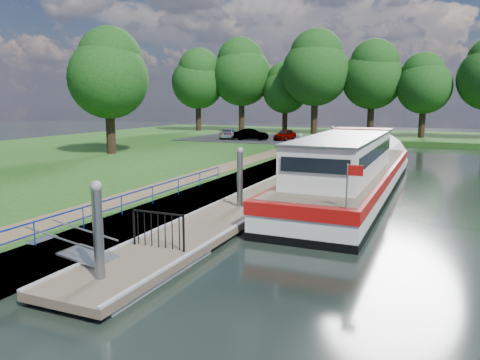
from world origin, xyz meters
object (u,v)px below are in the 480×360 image
at_px(car_a, 285,135).
at_px(car_c, 230,134).
at_px(pontoon, 274,192).
at_px(barge, 354,172).
at_px(car_b, 251,134).

bearing_deg(car_a, car_c, -166.18).
relative_size(pontoon, barge, 1.42).
distance_m(pontoon, barge, 4.52).
xyz_separation_m(barge, car_c, (-16.75, 20.40, 0.29)).
relative_size(pontoon, car_c, 8.02).
relative_size(pontoon, car_b, 8.52).
xyz_separation_m(pontoon, car_b, (-10.33, 22.19, 1.23)).
relative_size(car_a, car_b, 0.94).
bearing_deg(car_c, car_b, 154.69).
distance_m(barge, car_a, 23.62).
bearing_deg(car_c, barge, 119.66).
relative_size(car_a, car_c, 0.88).
distance_m(pontoon, car_b, 24.51).
xyz_separation_m(pontoon, car_c, (-13.15, 22.98, 1.19)).
xyz_separation_m(car_a, car_b, (-3.20, -1.42, 0.02)).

